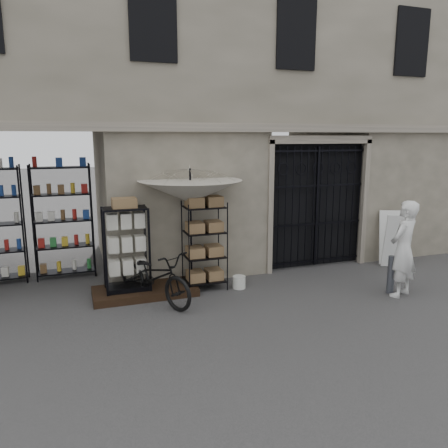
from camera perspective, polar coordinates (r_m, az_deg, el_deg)
name	(u,v)px	position (r m, az deg, el deg)	size (l,w,h in m)	color
ground	(291,308)	(8.19, 8.71, -10.78)	(80.00, 80.00, 0.00)	black
main_building	(220,77)	(11.36, -0.57, 18.60)	(14.00, 4.00, 9.00)	gray
shop_recess	(28,216)	(9.64, -24.23, 0.99)	(3.00, 1.70, 3.00)	black
shop_shelving	(28,224)	(10.18, -24.18, 0.06)	(2.70, 0.50, 2.50)	black
iron_gate	(313,204)	(10.56, 11.57, 2.59)	(2.50, 0.21, 3.00)	black
step_platform	(145,291)	(8.84, -10.28, -8.63)	(2.00, 0.90, 0.15)	black
display_cabinet	(127,253)	(8.57, -12.59, -3.76)	(0.94, 0.78, 1.75)	black
wire_rack	(204,246)	(8.85, -2.57, -2.95)	(0.90, 0.73, 1.80)	black
market_umbrella	(190,185)	(8.70, -4.43, 5.06)	(1.96, 2.00, 2.95)	black
white_bucket	(239,282)	(9.06, 1.99, -7.60)	(0.26, 0.26, 0.25)	beige
bicycle	(155,302)	(8.46, -8.94, -10.05)	(0.68, 1.02, 1.94)	black
steel_bollard	(391,275)	(9.32, 20.97, -6.18)	(0.14, 0.14, 0.76)	slate
shopkeeper	(399,295)	(9.36, 21.93, -8.63)	(0.69, 1.89, 0.45)	silver
easel_sign	(395,239)	(11.15, 21.41, -1.87)	(0.84, 0.89, 1.29)	silver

